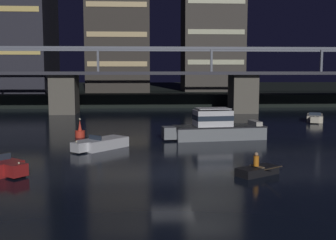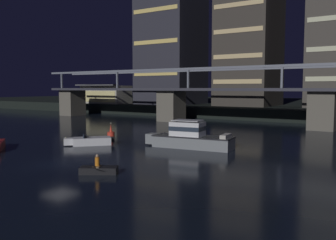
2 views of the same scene
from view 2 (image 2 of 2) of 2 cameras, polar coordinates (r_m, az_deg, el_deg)
ground_plane at (r=30.35m, az=-16.58°, el=-6.58°), size 400.00×400.00×0.00m
far_riverbank at (r=106.60m, az=20.68°, el=2.04°), size 240.00×80.00×2.20m
river_bridge at (r=60.49m, az=10.94°, el=3.20°), size 83.64×6.40×9.38m
tower_west_low at (r=89.58m, az=0.55°, el=14.00°), size 12.85×13.84×35.93m
tower_west_tall at (r=82.80m, az=12.61°, el=11.25°), size 11.43×13.80×26.25m
waterfront_pavilion at (r=92.44m, az=-9.70°, el=3.96°), size 12.40×7.40×4.70m
cabin_cruiser_near_left at (r=36.85m, az=3.46°, el=-2.71°), size 9.32×3.66×2.79m
speedboat_near_center at (r=39.42m, az=-12.14°, el=-3.24°), size 4.26×4.50×1.16m
channel_buoy at (r=45.55m, az=-8.91°, el=-2.01°), size 0.90×0.90×1.76m
dinghy_with_paddler at (r=26.31m, az=-10.77°, el=-7.62°), size 2.79×2.70×1.36m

